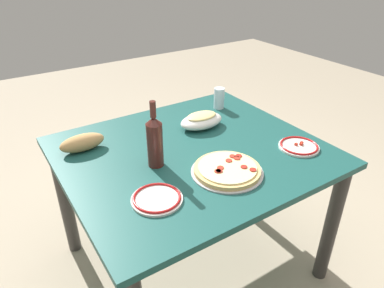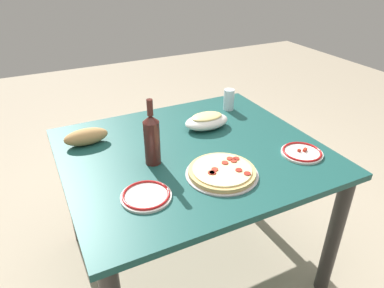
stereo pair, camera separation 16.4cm
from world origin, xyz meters
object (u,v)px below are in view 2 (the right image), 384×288
Objects in this scene: water_glass at (229,100)px; bread_loaf at (86,137)px; side_plate_near at (302,152)px; wine_bottle at (152,138)px; side_plate_far at (146,196)px; baked_pasta_dish at (207,121)px; dining_table at (192,170)px; pepperoni_pizza at (222,172)px.

water_glass is 0.58× the size of bread_loaf.
water_glass is at bearing 93.46° from side_plate_near.
wine_bottle is at bearing 159.71° from side_plate_near.
side_plate_near is at bearing -86.54° from water_glass.
wine_bottle is 0.27m from side_plate_far.
bread_loaf is at bearing 102.33° from side_plate_far.
side_plate_near is at bearing -58.64° from baked_pasta_dish.
dining_table is 0.52m from side_plate_near.
side_plate_far is at bearing -139.30° from baked_pasta_dish.
wine_bottle reaches higher than bread_loaf.
side_plate_far is at bearing 178.91° from side_plate_near.
wine_bottle is at bearing -149.78° from water_glass.
bread_loaf is at bearing 170.43° from baked_pasta_dish.
wine_bottle is at bearing -152.15° from baked_pasta_dish.
dining_table is 0.55m from water_glass.
baked_pasta_dish is 1.22× the size of side_plate_far.
bread_loaf is (-0.87, 0.54, 0.03)m from side_plate_near.
side_plate_near is at bearing -31.72° from bread_loaf.
dining_table is at bearing 7.05° from wine_bottle.
water_glass is at bearing 33.86° from baked_pasta_dish.
side_plate_near is (0.64, -0.24, -0.11)m from wine_bottle.
bread_loaf is at bearing 147.55° from dining_table.
baked_pasta_dish is at bearing 70.05° from pepperoni_pizza.
baked_pasta_dish is at bearing -9.57° from bread_loaf.
water_glass is 0.83m from bread_loaf.
wine_bottle reaches higher than water_glass.
bread_loaf reaches higher than dining_table.
side_plate_near reaches higher than dining_table.
bread_loaf is at bearing 127.22° from wine_bottle.
baked_pasta_dish is (0.17, 0.17, 0.16)m from dining_table.
water_glass reaches higher than bread_loaf.
side_plate_far is (-0.11, -0.22, -0.11)m from wine_bottle.
wine_bottle is 0.38m from bread_loaf.
wine_bottle reaches higher than dining_table.
side_plate_far is (-0.49, -0.42, -0.03)m from baked_pasta_dish.
wine_bottle is 1.52× the size of side_plate_far.
bread_loaf is (-0.45, 0.52, 0.03)m from pepperoni_pizza.
side_plate_near is (0.04, -0.59, -0.05)m from water_glass.
pepperoni_pizza reaches higher than side_plate_far.
baked_pasta_dish is at bearing 45.32° from dining_table.
side_plate_near is 1.02m from bread_loaf.
side_plate_far is at bearing -141.35° from water_glass.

